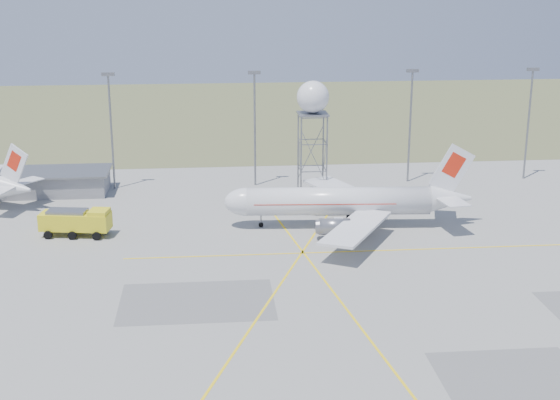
{
  "coord_description": "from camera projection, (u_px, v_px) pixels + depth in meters",
  "views": [
    {
      "loc": [
        -18.1,
        -69.43,
        37.02
      ],
      "look_at": [
        -7.94,
        40.0,
        4.72
      ],
      "focal_mm": 50.0,
      "sensor_mm": 36.0,
      "label": 1
    }
  ],
  "objects": [
    {
      "name": "grass_strip",
      "position": [
        275.0,
        113.0,
        212.11
      ],
      "size": [
        400.0,
        120.0,
        0.03
      ],
      "primitive_type": "cube",
      "color": "#4D6035",
      "rests_on": "ground"
    },
    {
      "name": "mast_d",
      "position": [
        529.0,
        114.0,
        141.57
      ],
      "size": [
        2.2,
        0.5,
        20.5
      ],
      "color": "slate",
      "rests_on": "ground"
    },
    {
      "name": "fire_truck",
      "position": [
        77.0,
        223.0,
        113.03
      ],
      "size": [
        10.46,
        5.34,
        4.02
      ],
      "rotation": [
        0.0,
        0.0,
        -0.16
      ],
      "color": "yellow",
      "rests_on": "ground"
    },
    {
      "name": "mast_b",
      "position": [
        255.0,
        119.0,
        137.13
      ],
      "size": [
        2.2,
        0.5,
        20.5
      ],
      "color": "slate",
      "rests_on": "ground"
    },
    {
      "name": "building_grey",
      "position": [
        55.0,
        182.0,
        134.97
      ],
      "size": [
        19.0,
        10.0,
        3.9
      ],
      "color": "gray",
      "rests_on": "ground"
    },
    {
      "name": "mast_a",
      "position": [
        111.0,
        121.0,
        134.92
      ],
      "size": [
        2.2,
        0.5,
        20.5
      ],
      "color": "slate",
      "rests_on": "ground"
    },
    {
      "name": "ground",
      "position": [
        395.0,
        354.0,
        78.37
      ],
      "size": [
        400.0,
        400.0,
        0.0
      ],
      "primitive_type": "plane",
      "color": "#A09F9A",
      "rests_on": "ground"
    },
    {
      "name": "airliner_main",
      "position": [
        342.0,
        202.0,
        116.61
      ],
      "size": [
        37.35,
        36.23,
        12.7
      ],
      "rotation": [
        0.0,
        0.0,
        3.07
      ],
      "color": "silver",
      "rests_on": "ground"
    },
    {
      "name": "radar_tower",
      "position": [
        313.0,
        132.0,
        131.27
      ],
      "size": [
        5.43,
        5.43,
        19.65
      ],
      "color": "slate",
      "rests_on": "ground"
    },
    {
      "name": "mast_c",
      "position": [
        410.0,
        116.0,
        139.62
      ],
      "size": [
        2.2,
        0.5,
        20.5
      ],
      "color": "slate",
      "rests_on": "ground"
    }
  ]
}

